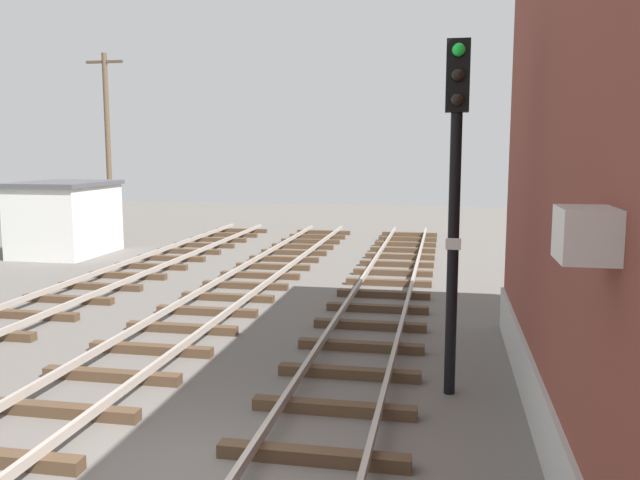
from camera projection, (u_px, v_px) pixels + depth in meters
signal_mast at (455, 178)px, 10.33m from camera, size 0.36×0.40×5.63m
control_hut at (65, 218)px, 24.88m from camera, size 3.00×3.80×2.76m
utility_pole_far at (108, 140)px, 30.83m from camera, size 1.80×0.24×8.34m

